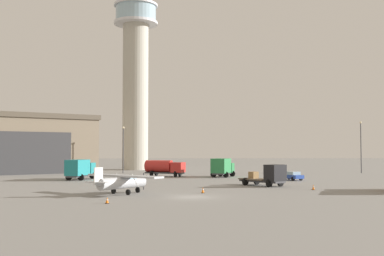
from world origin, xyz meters
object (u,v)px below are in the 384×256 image
at_px(truck_box_green, 222,167).
at_px(truck_flatbed_black, 268,176).
at_px(control_tower, 136,75).
at_px(airplane_silver, 122,181).
at_px(truck_box_teal, 80,169).
at_px(light_post_north, 123,146).
at_px(traffic_cone_near_right, 313,187).
at_px(traffic_cone_near_left, 203,190).
at_px(truck_fuel_tanker_red, 164,167).
at_px(traffic_cone_mid_apron, 107,200).
at_px(car_blue, 291,175).
at_px(light_post_west, 361,143).

bearing_deg(truck_box_green, truck_flatbed_black, -144.32).
bearing_deg(truck_box_green, control_tower, 54.91).
height_order(airplane_silver, truck_box_teal, truck_box_teal).
bearing_deg(light_post_north, truck_box_green, -38.76).
bearing_deg(traffic_cone_near_right, traffic_cone_near_left, -166.12).
height_order(control_tower, light_post_north, control_tower).
bearing_deg(airplane_silver, truck_box_green, 15.28).
bearing_deg(truck_box_teal, truck_fuel_tanker_red, -43.20).
xyz_separation_m(light_post_north, traffic_cone_near_left, (12.55, -44.45, -5.20)).
relative_size(truck_box_green, traffic_cone_mid_apron, 10.83).
distance_m(car_blue, light_post_north, 37.00).
bearing_deg(traffic_cone_near_left, control_tower, 100.45).
bearing_deg(light_post_west, control_tower, 157.94).
height_order(airplane_silver, car_blue, airplane_silver).
xyz_separation_m(control_tower, truck_box_teal, (-6.40, -36.48, -20.63)).
bearing_deg(car_blue, truck_flatbed_black, 126.24).
distance_m(truck_flatbed_black, traffic_cone_near_right, 7.08).
xyz_separation_m(control_tower, traffic_cone_near_left, (11.14, -60.40, -22.04)).
bearing_deg(control_tower, traffic_cone_near_right, -66.76).
xyz_separation_m(truck_box_green, traffic_cone_mid_apron, (-15.03, -39.39, -1.45)).
height_order(light_post_west, light_post_north, light_post_west).
relative_size(truck_box_green, car_blue, 1.38).
bearing_deg(truck_flatbed_black, traffic_cone_near_right, 0.46).
height_order(control_tower, truck_box_teal, control_tower).
distance_m(light_post_north, traffic_cone_near_left, 46.48).
height_order(traffic_cone_near_right, traffic_cone_mid_apron, traffic_cone_near_right).
relative_size(airplane_silver, truck_fuel_tanker_red, 1.17).
relative_size(truck_box_green, truck_fuel_tanker_red, 0.83).
height_order(light_post_north, traffic_cone_near_right, light_post_north).
relative_size(control_tower, truck_flatbed_black, 6.48).
bearing_deg(control_tower, truck_box_teal, -99.95).
bearing_deg(truck_box_teal, traffic_cone_near_left, -129.71).
distance_m(control_tower, traffic_cone_near_left, 65.25).
xyz_separation_m(truck_flatbed_black, light_post_west, (25.94, 32.67, 4.70)).
height_order(truck_box_teal, light_post_north, light_post_north).
distance_m(car_blue, light_post_west, 29.35).
bearing_deg(airplane_silver, traffic_cone_near_right, -38.35).
distance_m(traffic_cone_near_left, traffic_cone_near_right, 13.79).
height_order(car_blue, light_post_west, light_post_west).
distance_m(airplane_silver, car_blue, 32.50).
xyz_separation_m(truck_box_teal, light_post_north, (4.98, 20.53, 3.79)).
distance_m(traffic_cone_near_right, traffic_cone_mid_apron, 26.11).
height_order(truck_fuel_tanker_red, traffic_cone_mid_apron, truck_fuel_tanker_red).
relative_size(truck_fuel_tanker_red, light_post_north, 0.78).
relative_size(truck_box_green, light_post_north, 0.65).
bearing_deg(truck_flatbed_black, traffic_cone_mid_apron, -80.70).
relative_size(truck_flatbed_black, traffic_cone_mid_apron, 11.88).
bearing_deg(truck_fuel_tanker_red, control_tower, 128.12).
relative_size(light_post_north, traffic_cone_near_right, 14.32).
distance_m(truck_flatbed_black, truck_box_green, 21.12).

